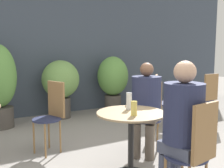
% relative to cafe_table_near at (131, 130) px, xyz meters
% --- Properties ---
extents(storefront_wall, '(10.00, 0.06, 3.00)m').
position_rel_cafe_table_near_xyz_m(storefront_wall, '(0.17, 3.20, 0.98)').
color(storefront_wall, '#3D4756').
rests_on(storefront_wall, ground_plane).
extents(cafe_table_near, '(0.72, 0.72, 0.70)m').
position_rel_cafe_table_near_xyz_m(cafe_table_near, '(0.00, 0.00, 0.00)').
color(cafe_table_near, black).
rests_on(cafe_table_near, ground_plane).
extents(bistro_chair_0, '(0.37, 0.39, 0.93)m').
position_rel_cafe_table_near_xyz_m(bistro_chair_0, '(0.12, -0.76, 0.04)').
color(bistro_chair_0, '#232847').
rests_on(bistro_chair_0, ground_plane).
extents(bistro_chair_1, '(0.42, 0.42, 0.93)m').
position_rel_cafe_table_near_xyz_m(bistro_chair_1, '(0.60, 0.49, 0.04)').
color(bistro_chair_1, '#232847').
rests_on(bistro_chair_1, ground_plane).
extents(bistro_chair_2, '(0.42, 0.42, 0.93)m').
position_rel_cafe_table_near_xyz_m(bistro_chair_2, '(1.39, 1.19, 0.04)').
color(bistro_chair_2, '#232847').
rests_on(bistro_chair_2, ground_plane).
extents(bistro_chair_3, '(0.37, 0.37, 0.93)m').
position_rel_cafe_table_near_xyz_m(bistro_chair_3, '(2.31, 0.98, 0.04)').
color(bistro_chair_3, '#232847').
rests_on(bistro_chair_3, ground_plane).
extents(bistro_chair_4, '(0.40, 0.41, 0.93)m').
position_rel_cafe_table_near_xyz_m(bistro_chair_4, '(1.72, 2.13, 0.04)').
color(bistro_chair_4, '#232847').
rests_on(bistro_chair_4, ground_plane).
extents(bistro_chair_5, '(0.41, 0.40, 0.93)m').
position_rel_cafe_table_near_xyz_m(bistro_chair_5, '(-0.50, 1.12, 0.04)').
color(bistro_chair_5, '#232847').
rests_on(bistro_chair_5, ground_plane).
extents(seated_person_0, '(0.34, 0.37, 1.25)m').
position_rel_cafe_table_near_xyz_m(seated_person_0, '(0.10, -0.62, 0.22)').
color(seated_person_0, '#42475B').
rests_on(seated_person_0, ground_plane).
extents(seated_person_1, '(0.47, 0.47, 1.19)m').
position_rel_cafe_table_near_xyz_m(seated_person_1, '(0.49, 0.39, 0.19)').
color(seated_person_1, brown).
rests_on(seated_person_1, ground_plane).
extents(beer_glass_0, '(0.06, 0.06, 0.18)m').
position_rel_cafe_table_near_xyz_m(beer_glass_0, '(0.06, 0.13, 0.28)').
color(beer_glass_0, silver).
rests_on(beer_glass_0, cafe_table_near).
extents(beer_glass_1, '(0.06, 0.06, 0.14)m').
position_rel_cafe_table_near_xyz_m(beer_glass_1, '(-0.05, -0.13, 0.26)').
color(beer_glass_1, '#DBC65B').
rests_on(beer_glass_1, cafe_table_near).
extents(potted_plant_1, '(0.73, 0.73, 1.15)m').
position_rel_cafe_table_near_xyz_m(potted_plant_1, '(0.18, 2.76, 0.19)').
color(potted_plant_1, '#47423D').
rests_on(potted_plant_1, ground_plane).
extents(potted_plant_2, '(0.68, 0.68, 1.21)m').
position_rel_cafe_table_near_xyz_m(potted_plant_2, '(1.37, 2.77, 0.20)').
color(potted_plant_2, '#47423D').
rests_on(potted_plant_2, ground_plane).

